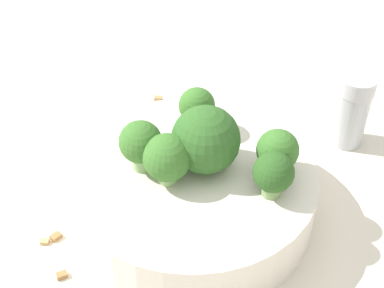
{
  "coord_description": "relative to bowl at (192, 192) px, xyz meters",
  "views": [
    {
      "loc": [
        -0.19,
        0.28,
        0.37
      ],
      "look_at": [
        0.0,
        0.0,
        0.08
      ],
      "focal_mm": 50.0,
      "sensor_mm": 36.0,
      "label": 1
    }
  ],
  "objects": [
    {
      "name": "ground_plane",
      "position": [
        0.0,
        0.0,
        -0.03
      ],
      "size": [
        3.0,
        3.0,
        0.0
      ],
      "primitive_type": "plane",
      "color": "beige"
    },
    {
      "name": "bowl",
      "position": [
        0.0,
        0.0,
        0.0
      ],
      "size": [
        0.22,
        0.22,
        0.05
      ],
      "primitive_type": "cylinder",
      "color": "silver",
      "rests_on": "ground_plane"
    },
    {
      "name": "broccoli_floret_0",
      "position": [
        -0.07,
        -0.01,
        0.05
      ],
      "size": [
        0.03,
        0.03,
        0.04
      ],
      "color": "#7A9E5B",
      "rests_on": "bowl"
    },
    {
      "name": "broccoli_floret_1",
      "position": [
        0.01,
        0.02,
        0.05
      ],
      "size": [
        0.04,
        0.04,
        0.05
      ],
      "color": "#8EB770",
      "rests_on": "bowl"
    },
    {
      "name": "broccoli_floret_2",
      "position": [
        -0.01,
        -0.01,
        0.06
      ],
      "size": [
        0.06,
        0.06,
        0.06
      ],
      "color": "#8EB770",
      "rests_on": "bowl"
    },
    {
      "name": "broccoli_floret_3",
      "position": [
        0.04,
        0.02,
        0.05
      ],
      "size": [
        0.04,
        0.04,
        0.05
      ],
      "color": "#84AD66",
      "rests_on": "bowl"
    },
    {
      "name": "broccoli_floret_4",
      "position": [
        -0.06,
        -0.04,
        0.05
      ],
      "size": [
        0.04,
        0.04,
        0.04
      ],
      "color": "#7A9E5B",
      "rests_on": "bowl"
    },
    {
      "name": "broccoli_floret_5",
      "position": [
        0.03,
        -0.05,
        0.05
      ],
      "size": [
        0.03,
        0.03,
        0.04
      ],
      "color": "#84AD66",
      "rests_on": "bowl"
    },
    {
      "name": "pepper_shaker",
      "position": [
        -0.08,
        -0.17,
        0.01
      ],
      "size": [
        0.04,
        0.04,
        0.08
      ],
      "color": "#B2B7BC",
      "rests_on": "ground_plane"
    },
    {
      "name": "almond_crumb_0",
      "position": [
        0.05,
        0.12,
        -0.02
      ],
      "size": [
        0.01,
        0.01,
        0.01
      ],
      "primitive_type": "cube",
      "rotation": [
        0.0,
        0.0,
        4.14
      ],
      "color": "olive",
      "rests_on": "ground_plane"
    },
    {
      "name": "almond_crumb_1",
      "position": [
        0.09,
        0.1,
        -0.02
      ],
      "size": [
        0.01,
        0.01,
        0.01
      ],
      "primitive_type": "cube",
      "rotation": [
        0.0,
        0.0,
        0.55
      ],
      "color": "tan",
      "rests_on": "ground_plane"
    },
    {
      "name": "almond_crumb_2",
      "position": [
        0.08,
        0.09,
        -0.02
      ],
      "size": [
        0.01,
        0.01,
        0.01
      ],
      "primitive_type": "cube",
      "rotation": [
        0.0,
        0.0,
        1.42
      ],
      "color": "olive",
      "rests_on": "ground_plane"
    },
    {
      "name": "almond_crumb_3",
      "position": [
        0.13,
        -0.13,
        -0.02
      ],
      "size": [
        0.01,
        0.01,
        0.01
      ],
      "primitive_type": "cube",
      "rotation": [
        0.0,
        0.0,
        0.42
      ],
      "color": "#AD7F4C",
      "rests_on": "ground_plane"
    }
  ]
}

